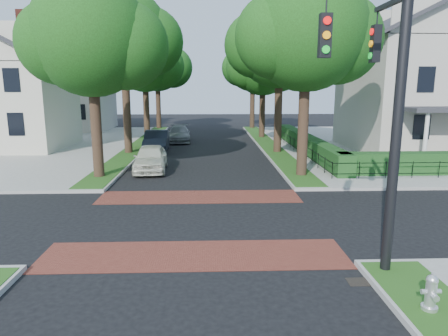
{
  "coord_description": "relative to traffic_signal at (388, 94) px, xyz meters",
  "views": [
    {
      "loc": [
        0.49,
        -14.25,
        4.87
      ],
      "look_at": [
        1.07,
        1.86,
        1.6
      ],
      "focal_mm": 32.0,
      "sensor_mm": 36.0,
      "label": 1
    }
  ],
  "objects": [
    {
      "name": "parked_car_front",
      "position": [
        -7.9,
        13.44,
        -3.93
      ],
      "size": [
        2.11,
        4.66,
        1.55
      ],
      "primitive_type": "imported",
      "rotation": [
        0.0,
        0.0,
        0.06
      ],
      "color": "silver",
      "rests_on": "ground"
    },
    {
      "name": "hedge_main_road",
      "position": [
        2.81,
        19.41,
        -3.96
      ],
      "size": [
        1.0,
        18.0,
        1.2
      ],
      "primitive_type": "cube",
      "color": "#143B17",
      "rests_on": "sidewalk_ne"
    },
    {
      "name": "crosswalk_far",
      "position": [
        -4.89,
        7.61,
        -4.7
      ],
      "size": [
        9.0,
        2.2,
        0.01
      ],
      "primitive_type": "cube",
      "color": "maroon",
      "rests_on": "ground"
    },
    {
      "name": "tree_right_far",
      "position": [
        0.71,
        28.64,
        2.2
      ],
      "size": [
        7.25,
        6.23,
        9.74
      ],
      "color": "black",
      "rests_on": "sidewalk_ne"
    },
    {
      "name": "tree_left_mid",
      "position": [
        -10.28,
        19.66,
        3.64
      ],
      "size": [
        8.0,
        6.88,
        11.48
      ],
      "color": "black",
      "rests_on": "sidewalk_nw"
    },
    {
      "name": "traffic_signal",
      "position": [
        0.0,
        0.0,
        0.0
      ],
      "size": [
        2.17,
        2.0,
        8.0
      ],
      "color": "black",
      "rests_on": "sidewalk_se"
    },
    {
      "name": "tree_right_near",
      "position": [
        0.72,
        11.65,
        2.92
      ],
      "size": [
        7.75,
        6.67,
        10.66
      ],
      "color": "black",
      "rests_on": "sidewalk_ne"
    },
    {
      "name": "parked_car_rear",
      "position": [
        -7.19,
        26.31,
        -4.0
      ],
      "size": [
        2.26,
        4.97,
        1.41
      ],
      "primitive_type": "imported",
      "rotation": [
        0.0,
        0.0,
        0.06
      ],
      "color": "slate",
      "rests_on": "ground"
    },
    {
      "name": "tree_left_back",
      "position": [
        -10.28,
        37.65,
        2.7
      ],
      "size": [
        7.75,
        6.66,
        10.44
      ],
      "color": "black",
      "rests_on": "sidewalk_nw"
    },
    {
      "name": "crosswalk_near",
      "position": [
        -4.89,
        1.21,
        -4.7
      ],
      "size": [
        9.0,
        2.2,
        0.01
      ],
      "primitive_type": "cube",
      "color": "maroon",
      "rests_on": "ground"
    },
    {
      "name": "tree_left_near",
      "position": [
        -10.28,
        11.64,
        2.56
      ],
      "size": [
        7.5,
        6.45,
        10.2
      ],
      "color": "black",
      "rests_on": "sidewalk_nw"
    },
    {
      "name": "tree_left_far",
      "position": [
        -10.29,
        28.63,
        2.41
      ],
      "size": [
        7.0,
        6.02,
        9.86
      ],
      "color": "black",
      "rests_on": "sidewalk_nw"
    },
    {
      "name": "fire_hydrant",
      "position": [
        0.31,
        -2.18,
        -4.15
      ],
      "size": [
        0.44,
        0.45,
        0.85
      ],
      "rotation": [
        0.0,
        0.0,
        -0.2
      ],
      "color": "silver",
      "rests_on": "sidewalk_se"
    },
    {
      "name": "ground",
      "position": [
        -4.89,
        4.41,
        -4.71
      ],
      "size": [
        120.0,
        120.0,
        0.0
      ],
      "primitive_type": "plane",
      "color": "black",
      "rests_on": "ground"
    },
    {
      "name": "house_left_near",
      "position": [
        -20.38,
        22.41,
        0.33
      ],
      "size": [
        10.0,
        9.0,
        10.14
      ],
      "color": "beige",
      "rests_on": "sidewalk_nw"
    },
    {
      "name": "house_victorian",
      "position": [
        12.62,
        20.33,
        1.31
      ],
      "size": [
        13.0,
        13.05,
        12.48
      ],
      "color": "#BAB3A7",
      "rests_on": "sidewalk_ne"
    },
    {
      "name": "tree_right_mid",
      "position": [
        0.72,
        19.66,
        3.28
      ],
      "size": [
        8.25,
        7.09,
        11.22
      ],
      "color": "black",
      "rests_on": "sidewalk_ne"
    },
    {
      "name": "grass_strip_ne",
      "position": [
        0.51,
        23.51,
        -4.55
      ],
      "size": [
        1.6,
        29.8,
        0.02
      ],
      "primitive_type": "cube",
      "color": "#2B4F16",
      "rests_on": "sidewalk_ne"
    },
    {
      "name": "parked_car_middle",
      "position": [
        -8.49,
        20.66,
        -3.89
      ],
      "size": [
        1.97,
        5.03,
        1.63
      ],
      "primitive_type": "imported",
      "rotation": [
        0.0,
        0.0,
        0.05
      ],
      "color": "#1D222C",
      "rests_on": "ground"
    },
    {
      "name": "tree_right_back",
      "position": [
        0.72,
        37.64,
        2.56
      ],
      "size": [
        7.5,
        6.45,
        10.2
      ],
      "color": "black",
      "rests_on": "sidewalk_ne"
    },
    {
      "name": "grass_strip_nw",
      "position": [
        -10.29,
        23.51,
        -4.55
      ],
      "size": [
        1.6,
        29.8,
        0.02
      ],
      "primitive_type": "cube",
      "color": "#2B4F16",
      "rests_on": "sidewalk_nw"
    },
    {
      "name": "fence_main_road",
      "position": [
        2.01,
        19.41,
        -4.11
      ],
      "size": [
        0.06,
        18.0,
        0.9
      ],
      "primitive_type": null,
      "color": "black",
      "rests_on": "sidewalk_ne"
    },
    {
      "name": "storm_drain",
      "position": [
        -0.59,
        -0.59,
        -4.7
      ],
      "size": [
        0.65,
        0.45,
        0.01
      ],
      "primitive_type": "cube",
      "color": "black",
      "rests_on": "ground"
    },
    {
      "name": "sidewalk_ne",
      "position": [
        14.61,
        23.41,
        -4.63
      ],
      "size": [
        30.0,
        30.0,
        0.15
      ],
      "primitive_type": "cube",
      "color": "gray",
      "rests_on": "ground"
    },
    {
      "name": "house_left_far",
      "position": [
        -20.38,
        36.41,
        0.33
      ],
      "size": [
        10.0,
        9.0,
        10.14
      ],
      "color": "#BAB3A7",
      "rests_on": "sidewalk_nw"
    }
  ]
}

